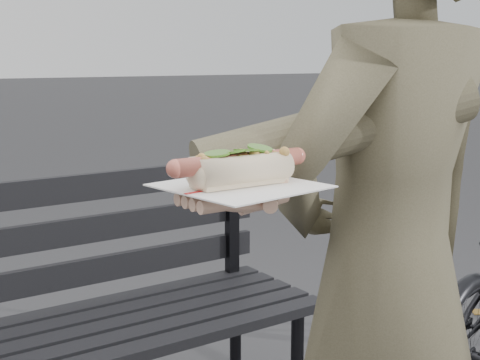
# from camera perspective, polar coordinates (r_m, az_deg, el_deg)

# --- Properties ---
(park_bench) EXTENTS (1.50, 0.44, 0.88)m
(park_bench) POSITION_cam_1_polar(r_m,az_deg,el_deg) (1.93, -16.02, -10.80)
(park_bench) COLOR black
(park_bench) RESTS_ON ground
(person) EXTENTS (0.62, 0.44, 1.59)m
(person) POSITION_cam_1_polar(r_m,az_deg,el_deg) (1.30, 12.47, -8.46)
(person) COLOR #4A4731
(person) RESTS_ON ground
(held_hotdog) EXTENTS (0.63, 0.31, 0.20)m
(held_hotdog) POSITION_cam_1_polar(r_m,az_deg,el_deg) (1.08, 6.63, 3.27)
(held_hotdog) COLOR #4A4731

